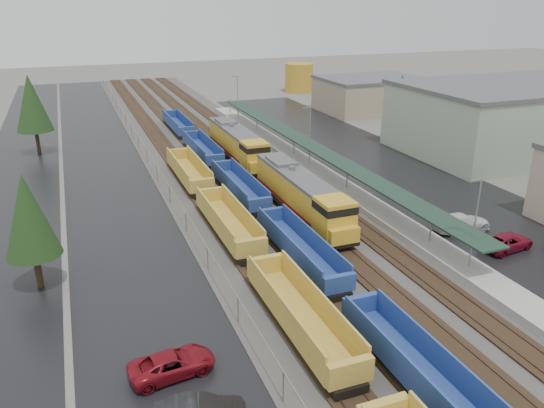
{
  "coord_description": "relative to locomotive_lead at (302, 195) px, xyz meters",
  "views": [
    {
      "loc": [
        -18.23,
        -9.08,
        20.31
      ],
      "look_at": [
        -1.3,
        35.08,
        2.0
      ],
      "focal_mm": 35.0,
      "sensor_mm": 36.0,
      "label": 1
    }
  ],
  "objects": [
    {
      "name": "ballast_strip",
      "position": [
        -2.0,
        24.57,
        -2.31
      ],
      "size": [
        20.0,
        160.0,
        0.08
      ],
      "primitive_type": "cube",
      "color": "#302D2B",
      "rests_on": "ground"
    },
    {
      "name": "industrial_buildings",
      "position": [
        35.76,
        10.42,
        1.9
      ],
      "size": [
        32.52,
        75.3,
        9.5
      ],
      "color": "tan",
      "rests_on": "ground"
    },
    {
      "name": "station_platform",
      "position": [
        7.5,
        14.58,
        -1.62
      ],
      "size": [
        3.0,
        80.0,
        8.0
      ],
      "color": "#9E9B93",
      "rests_on": "ground"
    },
    {
      "name": "trackbed",
      "position": [
        -2.0,
        24.57,
        -2.19
      ],
      "size": [
        14.6,
        160.0,
        0.22
      ],
      "color": "black",
      "rests_on": "ground"
    },
    {
      "name": "distant_hills",
      "position": [
        42.79,
        175.26,
        -2.35
      ],
      "size": [
        301.0,
        140.0,
        25.2
      ],
      "color": "#4E604A",
      "rests_on": "ground"
    },
    {
      "name": "locomotive_trail",
      "position": [
        0.0,
        21.0,
        0.0
      ],
      "size": [
        2.95,
        19.42,
        4.4
      ],
      "color": "black",
      "rests_on": "ground"
    },
    {
      "name": "tree_west_near",
      "position": [
        -24.0,
        -5.43,
        3.47
      ],
      "size": [
        3.96,
        3.96,
        9.0
      ],
      "color": "#332316",
      "rests_on": "ground"
    },
    {
      "name": "parked_car_west_c",
      "position": [
        -16.61,
        -19.01,
        -1.66
      ],
      "size": [
        2.93,
        5.25,
        1.39
      ],
      "primitive_type": "imported",
      "rotation": [
        0.0,
        0.0,
        1.7
      ],
      "color": "maroon",
      "rests_on": "ground"
    },
    {
      "name": "well_string_blue",
      "position": [
        -4.0,
        -0.31,
        -1.21
      ],
      "size": [
        2.53,
        97.51,
        2.25
      ],
      "color": "navy",
      "rests_on": "ground"
    },
    {
      "name": "locomotive_lead",
      "position": [
        0.0,
        0.0,
        0.0
      ],
      "size": [
        2.95,
        19.42,
        4.4
      ],
      "color": "black",
      "rests_on": "ground"
    },
    {
      "name": "east_commuter_lot",
      "position": [
        17.0,
        14.57,
        -2.34
      ],
      "size": [
        16.0,
        100.0,
        0.02
      ],
      "primitive_type": "cube",
      "color": "black",
      "rests_on": "ground"
    },
    {
      "name": "storage_tank",
      "position": [
        30.65,
        70.63,
        0.89
      ],
      "size": [
        6.49,
        6.49,
        6.49
      ],
      "primitive_type": "cylinder",
      "color": "#B78A24",
      "rests_on": "ground"
    },
    {
      "name": "parked_car_east_b",
      "position": [
        13.66,
        -13.0,
        -1.65
      ],
      "size": [
        3.02,
        5.31,
        1.4
      ],
      "primitive_type": "imported",
      "rotation": [
        0.0,
        0.0,
        1.72
      ],
      "color": "maroon",
      "rests_on": "ground"
    },
    {
      "name": "well_string_yellow",
      "position": [
        -8.0,
        -17.73,
        -1.14
      ],
      "size": [
        2.78,
        79.46,
        2.47
      ],
      "color": "gold",
      "rests_on": "ground"
    },
    {
      "name": "tree_west_far",
      "position": [
        -25.0,
        34.57,
        4.77
      ],
      "size": [
        4.84,
        4.84,
        11.0
      ],
      "color": "#332316",
      "rests_on": "ground"
    },
    {
      "name": "chainlink_fence",
      "position": [
        -11.5,
        23.01,
        -0.74
      ],
      "size": [
        0.08,
        160.04,
        2.02
      ],
      "color": "gray",
      "rests_on": "ground"
    },
    {
      "name": "west_parking_lot",
      "position": [
        -17.0,
        24.57,
        -2.34
      ],
      "size": [
        10.0,
        160.0,
        0.02
      ],
      "primitive_type": "cube",
      "color": "black",
      "rests_on": "ground"
    },
    {
      "name": "tree_east",
      "position": [
        26.0,
        22.57,
        4.12
      ],
      "size": [
        4.4,
        4.4,
        10.0
      ],
      "color": "#332316",
      "rests_on": "ground"
    },
    {
      "name": "west_road",
      "position": [
        -27.0,
        24.57,
        -2.34
      ],
      "size": [
        9.0,
        160.0,
        0.02
      ],
      "primitive_type": "cube",
      "color": "black",
      "rests_on": "ground"
    },
    {
      "name": "parked_car_east_c",
      "position": [
        12.65,
        -8.31,
        -1.54
      ],
      "size": [
        2.53,
        5.71,
        1.63
      ],
      "primitive_type": "imported",
      "rotation": [
        0.0,
        0.0,
        1.53
      ],
      "color": "white",
      "rests_on": "ground"
    }
  ]
}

